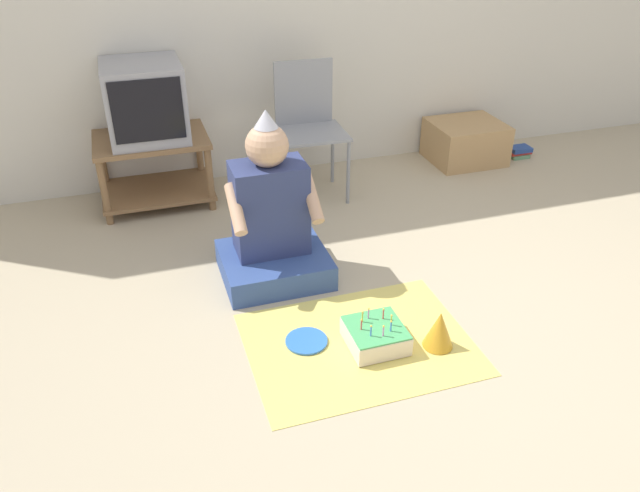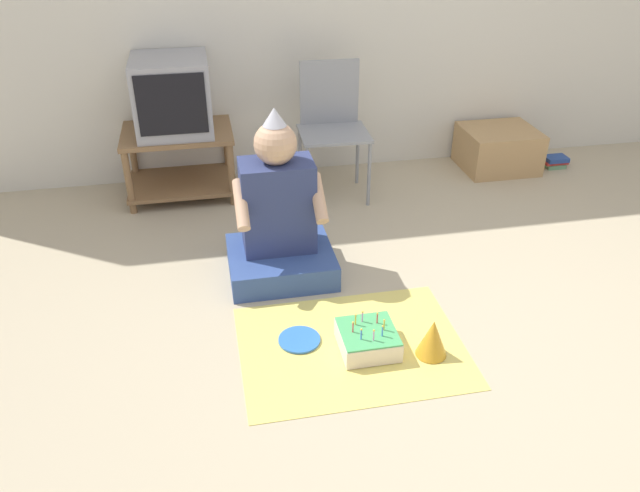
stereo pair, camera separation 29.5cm
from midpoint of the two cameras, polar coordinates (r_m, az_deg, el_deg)
name	(u,v)px [view 2 (the right image)]	position (r m, az deg, el deg)	size (l,w,h in m)	color
ground_plane	(435,345)	(2.98, 13.33, -8.89)	(16.00, 16.00, 0.00)	tan
tv_stand	(180,157)	(4.22, -10.74, 7.99)	(0.70, 0.52, 0.45)	olive
tv	(172,95)	(4.08, -11.31, 13.34)	(0.47, 0.50, 0.46)	#99999E
folding_chair	(332,120)	(4.11, 3.19, 11.41)	(0.45, 0.40, 0.86)	gray
cardboard_box_stack	(498,149)	(4.82, 17.68, 8.43)	(0.52, 0.46, 0.29)	tan
book_pile	(555,161)	(5.02, 22.28, 7.13)	(0.17, 0.13, 0.08)	#60936B
person_seated	(279,221)	(3.26, -1.20, 2.19)	(0.55, 0.49, 0.91)	#334C8C
party_cloth	(351,346)	(2.91, 5.84, -9.19)	(1.02, 0.78, 0.01)	#EAD666
birthday_cake	(368,339)	(2.87, 7.37, -8.56)	(0.26, 0.26, 0.16)	#F4E0C6
party_hat_blue	(433,338)	(2.86, 13.22, -8.28)	(0.14, 0.14, 0.18)	gold
paper_plate	(299,340)	(2.91, 1.03, -8.66)	(0.20, 0.20, 0.01)	blue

